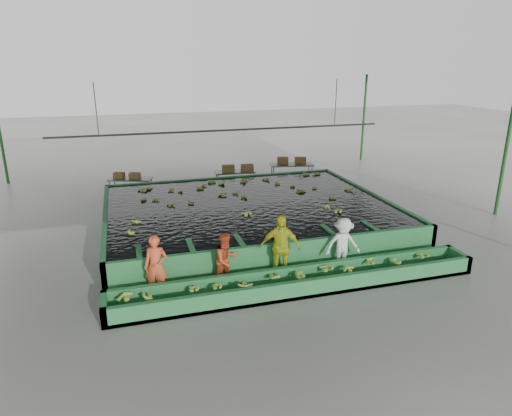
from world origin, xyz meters
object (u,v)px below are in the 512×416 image
object	(u,v)px
worker_a	(156,266)
box_stack_right	(292,163)
packing_table_left	(131,188)
packing_table_mid	(235,180)
worker_c	(280,247)
packing_table_right	(291,173)
worker_b	(226,260)
worker_d	(343,244)
box_stack_mid	(238,171)
flotation_tank	(248,214)
sorting_trough	(301,281)
box_stack_left	(127,178)

from	to	relation	value
worker_a	box_stack_right	world-z (taller)	worker_a
packing_table_left	packing_table_mid	world-z (taller)	packing_table_left
worker_a	worker_c	distance (m)	3.33
packing_table_right	worker_b	bearing A→B (deg)	-119.79
packing_table_right	worker_d	bearing A→B (deg)	-102.38
worker_b	box_stack_mid	distance (m)	9.68
worker_a	packing_table_left	world-z (taller)	worker_a
box_stack_right	flotation_tank	bearing A→B (deg)	-124.56
worker_d	box_stack_right	size ratio (longest dim) A/B	1.12
sorting_trough	box_stack_left	xyz separation A→B (m)	(-4.08, 10.22, 0.59)
worker_c	packing_table_left	distance (m)	10.07
sorting_trough	worker_d	bearing A→B (deg)	26.60
worker_b	packing_table_mid	world-z (taller)	worker_b
worker_a	packing_table_left	size ratio (longest dim) A/B	0.88
box_stack_right	box_stack_left	bearing A→B (deg)	-177.75
sorting_trough	packing_table_left	world-z (taller)	packing_table_left
worker_b	box_stack_right	size ratio (longest dim) A/B	1.07
packing_table_left	worker_d	bearing A→B (deg)	-59.36
sorting_trough	packing_table_mid	xyz separation A→B (m)	(0.77, 10.15, 0.17)
worker_c	box_stack_right	distance (m)	10.53
sorting_trough	worker_d	size ratio (longest dim) A/B	6.35
packing_table_left	box_stack_mid	bearing A→B (deg)	-0.89
box_stack_mid	packing_table_right	bearing A→B (deg)	7.03
worker_d	packing_table_left	size ratio (longest dim) A/B	0.85
packing_table_mid	worker_c	bearing A→B (deg)	-96.53
worker_a	worker_c	bearing A→B (deg)	16.19
flotation_tank	packing_table_right	xyz separation A→B (m)	(3.71, 5.34, 0.02)
flotation_tank	box_stack_left	world-z (taller)	box_stack_left
sorting_trough	box_stack_right	size ratio (longest dim) A/B	7.12
box_stack_left	box_stack_mid	bearing A→B (deg)	-1.46
worker_d	box_stack_right	xyz separation A→B (m)	(2.14, 9.73, 0.16)
packing_table_right	box_stack_right	xyz separation A→B (m)	(0.02, 0.09, 0.48)
flotation_tank	packing_table_right	bearing A→B (deg)	55.19
worker_a	box_stack_mid	distance (m)	10.34
flotation_tank	worker_c	world-z (taller)	worker_c
flotation_tank	sorting_trough	bearing A→B (deg)	-90.00
box_stack_mid	worker_d	bearing A→B (deg)	-85.72
worker_a	box_stack_mid	size ratio (longest dim) A/B	1.13
packing_table_right	box_stack_right	world-z (taller)	box_stack_right
flotation_tank	worker_b	distance (m)	4.67
box_stack_mid	box_stack_left	bearing A→B (deg)	178.54
sorting_trough	worker_b	bearing A→B (deg)	156.10
sorting_trough	box_stack_mid	distance (m)	10.15
packing_table_left	box_stack_right	xyz separation A→B (m)	(7.69, 0.36, 0.53)
packing_table_mid	packing_table_right	size ratio (longest dim) A/B	0.88
flotation_tank	worker_d	bearing A→B (deg)	-69.62
flotation_tank	worker_a	size ratio (longest dim) A/B	6.12
flotation_tank	worker_b	xyz separation A→B (m)	(-1.81, -4.30, 0.30)
box_stack_mid	box_stack_right	world-z (taller)	box_stack_right
worker_c	worker_d	world-z (taller)	worker_c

